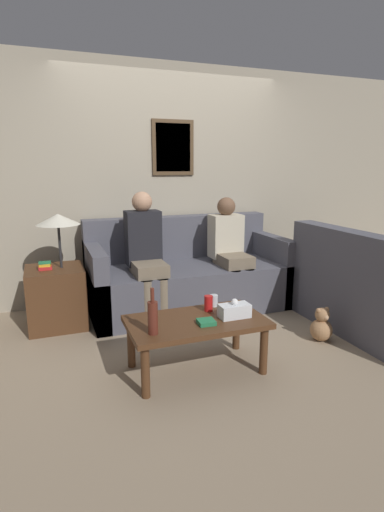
{
  "coord_description": "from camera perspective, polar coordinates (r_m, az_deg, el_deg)",
  "views": [
    {
      "loc": [
        -1.41,
        -3.36,
        1.51
      ],
      "look_at": [
        -0.21,
        -0.15,
        0.73
      ],
      "focal_mm": 28.0,
      "sensor_mm": 36.0,
      "label": 1
    }
  ],
  "objects": [
    {
      "name": "wine_bottle",
      "position": [
        2.7,
        -5.62,
        -8.62
      ],
      "size": [
        0.07,
        0.07,
        0.32
      ],
      "color": "#562319",
      "rests_on": "coffee_table"
    },
    {
      "name": "tissue_box",
      "position": [
        3.0,
        6.07,
        -7.74
      ],
      "size": [
        0.23,
        0.12,
        0.15
      ],
      "color": "silver",
      "rests_on": "coffee_table"
    },
    {
      "name": "wall_back",
      "position": [
        4.64,
        -2.84,
        10.29
      ],
      "size": [
        9.0,
        0.08,
        2.6
      ],
      "color": "#9E937F",
      "rests_on": "ground_plane"
    },
    {
      "name": "ground_plane",
      "position": [
        3.94,
        2.13,
        -9.65
      ],
      "size": [
        16.0,
        16.0,
        0.0
      ],
      "primitive_type": "plane",
      "color": "gray"
    },
    {
      "name": "teddy_bear",
      "position": [
        3.72,
        18.0,
        -9.52
      ],
      "size": [
        0.19,
        0.19,
        0.3
      ],
      "color": "#A87A51",
      "rests_on": "ground_plane"
    },
    {
      "name": "book_stack",
      "position": [
        2.88,
        2.05,
        -9.4
      ],
      "size": [
        0.13,
        0.12,
        0.03
      ],
      "color": "#237547",
      "rests_on": "coffee_table"
    },
    {
      "name": "side_table_with_lamp",
      "position": [
        4.0,
        -18.78,
        -4.63
      ],
      "size": [
        0.53,
        0.52,
        1.08
      ],
      "color": "#4C2D19",
      "rests_on": "ground_plane"
    },
    {
      "name": "soda_can",
      "position": [
        3.11,
        2.37,
        -6.79
      ],
      "size": [
        0.07,
        0.07,
        0.12
      ],
      "color": "red",
      "rests_on": "coffee_table"
    },
    {
      "name": "couch_main",
      "position": [
        4.33,
        -0.68,
        -2.98
      ],
      "size": [
        2.09,
        0.95,
        0.95
      ],
      "color": "#4C4C56",
      "rests_on": "ground_plane"
    },
    {
      "name": "person_right",
      "position": [
        4.27,
        5.47,
        1.19
      ],
      "size": [
        0.34,
        0.57,
        1.18
      ],
      "color": "#756651",
      "rests_on": "ground_plane"
    },
    {
      "name": "couch_side",
      "position": [
        4.08,
        24.81,
        -5.16
      ],
      "size": [
        0.95,
        1.49,
        0.95
      ],
      "rotation": [
        0.0,
        0.0,
        1.57
      ],
      "color": "#4C4C56",
      "rests_on": "ground_plane"
    },
    {
      "name": "drinking_glass",
      "position": [
        3.22,
        3.11,
        -6.38
      ],
      "size": [
        0.07,
        0.07,
        0.09
      ],
      "color": "silver",
      "rests_on": "coffee_table"
    },
    {
      "name": "person_left",
      "position": [
        3.93,
        -6.6,
        0.74
      ],
      "size": [
        0.34,
        0.58,
        1.26
      ],
      "color": "#756651",
      "rests_on": "ground_plane"
    },
    {
      "name": "coffee_table",
      "position": [
        2.98,
        0.62,
        -10.08
      ],
      "size": [
        1.01,
        0.56,
        0.4
      ],
      "color": "#4C2D19",
      "rests_on": "ground_plane"
    }
  ]
}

